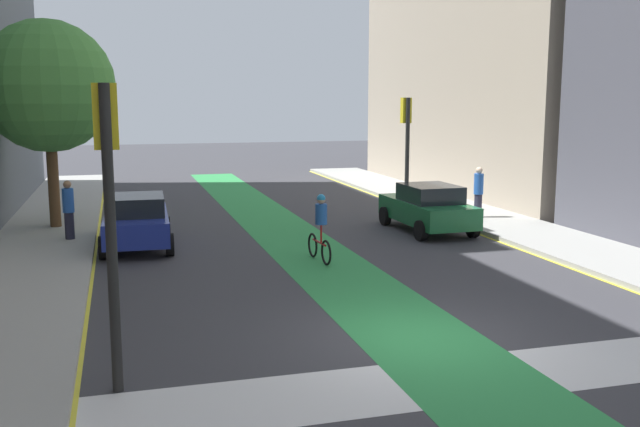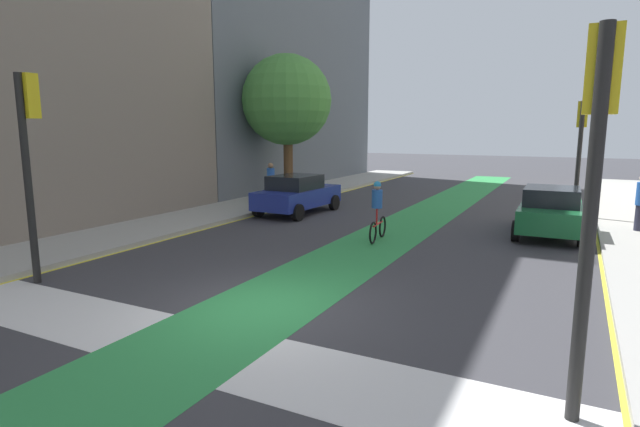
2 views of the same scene
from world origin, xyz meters
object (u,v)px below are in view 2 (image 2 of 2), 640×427
at_px(traffic_signal_near_right, 596,152).
at_px(pedestrian_sidewalk_left_a, 271,183).
at_px(car_blue_left_far, 297,194).
at_px(cyclist_in_lane, 377,210).
at_px(car_green_right_far, 551,211).
at_px(traffic_signal_near_left, 29,139).
at_px(street_tree_near, 287,100).
at_px(street_tree_far, 289,102).
at_px(traffic_signal_far_right, 580,138).

bearing_deg(traffic_signal_near_right, pedestrian_sidewalk_left_a, 134.71).
bearing_deg(pedestrian_sidewalk_left_a, car_blue_left_far, -29.06).
distance_m(cyclist_in_lane, pedestrian_sidewalk_left_a, 7.98).
xyz_separation_m(traffic_signal_near_right, cyclist_in_lane, (-5.46, 7.83, -2.18)).
bearing_deg(car_green_right_far, car_blue_left_far, -179.82).
bearing_deg(traffic_signal_near_left, cyclist_in_lane, 54.16).
bearing_deg(street_tree_near, car_green_right_far, -16.25).
bearing_deg(car_blue_left_far, traffic_signal_near_left, -93.12).
relative_size(car_green_right_far, street_tree_near, 0.63).
xyz_separation_m(car_blue_left_far, car_green_right_far, (9.37, 0.03, 0.00)).
distance_m(car_green_right_far, street_tree_far, 13.07).
distance_m(pedestrian_sidewalk_left_a, street_tree_near, 4.45).
bearing_deg(street_tree_far, car_green_right_far, -17.17).
bearing_deg(car_green_right_far, street_tree_far, 162.83).
height_order(traffic_signal_near_right, car_blue_left_far, traffic_signal_near_right).
bearing_deg(traffic_signal_near_left, traffic_signal_far_right, 53.25).
xyz_separation_m(traffic_signal_far_right, car_blue_left_far, (-10.05, -3.60, -2.28)).
xyz_separation_m(car_blue_left_far, street_tree_far, (-2.56, 3.72, 3.88)).
xyz_separation_m(traffic_signal_near_left, car_blue_left_far, (0.58, 10.64, -2.39)).
relative_size(car_green_right_far, pedestrian_sidewalk_left_a, 2.37).
height_order(traffic_signal_near_left, street_tree_near, street_tree_near).
xyz_separation_m(street_tree_near, street_tree_far, (-0.02, 0.22, -0.07)).
height_order(pedestrian_sidewalk_left_a, street_tree_near, street_tree_near).
bearing_deg(traffic_signal_near_right, street_tree_far, 130.55).
distance_m(car_blue_left_far, car_green_right_far, 9.37).
height_order(traffic_signal_near_right, street_tree_near, street_tree_near).
distance_m(traffic_signal_near_left, cyclist_in_lane, 9.29).
bearing_deg(traffic_signal_near_left, car_green_right_far, 47.00).
height_order(car_blue_left_far, cyclist_in_lane, cyclist_in_lane).
height_order(traffic_signal_near_right, traffic_signal_near_left, traffic_signal_near_left).
xyz_separation_m(pedestrian_sidewalk_left_a, street_tree_near, (-0.59, 2.42, 3.69)).
distance_m(traffic_signal_far_right, pedestrian_sidewalk_left_a, 12.43).
distance_m(car_blue_left_far, street_tree_near, 5.86).
bearing_deg(cyclist_in_lane, traffic_signal_far_right, 52.31).
bearing_deg(traffic_signal_far_right, traffic_signal_near_right, -89.57).
bearing_deg(traffic_signal_near_right, cyclist_in_lane, 124.88).
height_order(car_blue_left_far, car_green_right_far, same).
height_order(traffic_signal_near_left, traffic_signal_far_right, traffic_signal_near_left).
bearing_deg(street_tree_far, pedestrian_sidewalk_left_a, -76.95).
bearing_deg(car_blue_left_far, traffic_signal_near_right, -47.66).
xyz_separation_m(traffic_signal_near_right, street_tree_far, (-12.72, 14.87, 1.53)).
relative_size(car_green_right_far, street_tree_far, 0.66).
xyz_separation_m(car_blue_left_far, pedestrian_sidewalk_left_a, (-1.95, 1.08, 0.26)).
xyz_separation_m(traffic_signal_near_right, car_blue_left_far, (-10.16, 11.15, -2.35)).
distance_m(car_blue_left_far, cyclist_in_lane, 5.76).
distance_m(traffic_signal_near_left, car_blue_left_far, 10.92).
bearing_deg(traffic_signal_near_right, car_green_right_far, 94.07).
bearing_deg(pedestrian_sidewalk_left_a, car_green_right_far, -5.32).
xyz_separation_m(traffic_signal_far_right, street_tree_far, (-12.61, 0.12, 1.60)).
bearing_deg(street_tree_near, cyclist_in_lane, -43.29).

